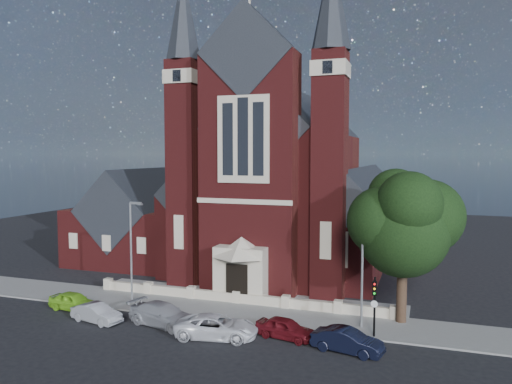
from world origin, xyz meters
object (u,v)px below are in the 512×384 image
at_px(car_silver_a, 97,313).
at_px(street_lamp_right, 364,262).
at_px(street_tree, 404,225).
at_px(car_silver_b, 163,315).
at_px(car_dark_red, 285,328).
at_px(parish_hall, 140,225).
at_px(street_lamp_left, 132,246).
at_px(car_lime_van, 74,301).
at_px(car_white_suv, 217,327).
at_px(traffic_signal, 375,299).
at_px(church, 291,187).
at_px(car_navy, 347,341).

bearing_deg(car_silver_a, street_lamp_right, -63.17).
bearing_deg(street_lamp_right, street_tree, 34.26).
height_order(street_tree, car_silver_b, street_tree).
xyz_separation_m(car_silver_b, car_dark_red, (8.63, 0.45, -0.10)).
height_order(parish_hall, street_lamp_right, parish_hall).
height_order(car_silver_b, car_dark_red, car_silver_b).
bearing_deg(street_lamp_left, parish_hall, 120.02).
distance_m(street_tree, street_lamp_right, 3.84).
relative_size(street_tree, street_lamp_right, 1.32).
distance_m(street_tree, car_silver_a, 22.29).
xyz_separation_m(parish_hall, street_lamp_left, (8.09, -14.00, 0.59)).
bearing_deg(car_lime_van, car_silver_a, -111.26).
relative_size(parish_hall, car_white_suv, 2.28).
xyz_separation_m(street_lamp_left, car_silver_a, (0.13, -4.76, -3.95)).
xyz_separation_m(street_lamp_left, traffic_signal, (18.91, -1.57, -2.02)).
distance_m(parish_hall, street_lamp_left, 16.18).
distance_m(car_lime_van, car_dark_red, 16.74).
bearing_deg(car_white_suv, car_dark_red, -81.66).
distance_m(church, street_tree, 21.38).
distance_m(traffic_signal, car_silver_a, 19.15).
distance_m(car_lime_van, car_white_suv, 12.67).
bearing_deg(street_tree, car_silver_a, -162.38).
distance_m(street_lamp_left, car_lime_van, 5.91).
height_order(street_lamp_left, car_navy, street_lamp_left).
relative_size(car_lime_van, car_silver_a, 1.02).
bearing_deg(street_lamp_left, car_silver_a, -88.43).
distance_m(street_lamp_left, traffic_signal, 19.08).
relative_size(car_silver_b, car_white_suv, 0.99).
height_order(car_white_suv, car_navy, car_white_suv).
xyz_separation_m(car_white_suv, car_navy, (8.31, 0.39, -0.04)).
xyz_separation_m(car_lime_van, car_dark_red, (16.73, -0.36, -0.02)).
distance_m(car_silver_a, car_silver_b, 4.84).
distance_m(street_lamp_right, traffic_signal, 2.71).
bearing_deg(car_silver_b, street_lamp_right, -59.95).
xyz_separation_m(parish_hall, car_navy, (25.73, -18.40, -3.31)).
bearing_deg(street_lamp_left, car_dark_red, -14.11).
relative_size(traffic_signal, car_dark_red, 1.02).
xyz_separation_m(parish_hall, street_tree, (28.60, -12.29, 2.95)).
xyz_separation_m(car_white_suv, car_dark_red, (4.19, 1.39, -0.07)).
bearing_deg(street_tree, car_dark_red, -143.85).
bearing_deg(car_lime_van, car_silver_b, -89.70).
bearing_deg(car_silver_b, street_lamp_left, 65.47).
distance_m(street_lamp_left, car_silver_a, 6.19).
xyz_separation_m(traffic_signal, car_dark_red, (-5.39, -1.82, -1.91)).
height_order(car_silver_a, car_navy, car_navy).
height_order(car_lime_van, car_navy, car_navy).
height_order(car_white_suv, car_dark_red, car_white_suv).
bearing_deg(parish_hall, church, 17.16).
xyz_separation_m(church, street_tree, (12.60, -17.23, -1.23)).
distance_m(car_white_suv, car_navy, 8.31).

